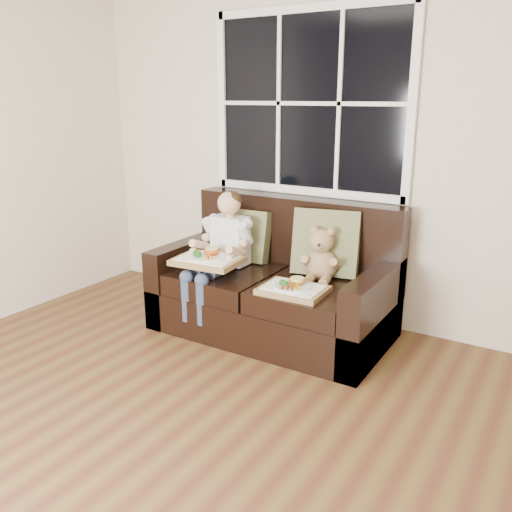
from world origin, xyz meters
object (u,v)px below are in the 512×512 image
Objects in this scene: child at (223,243)px; tray_left at (208,259)px; loveseat at (277,290)px; tray_right at (293,289)px; teddy_bear at (321,258)px.

child is 1.78× the size of tray_left.
loveseat is 3.86× the size of tray_right.
teddy_bear reaches higher than tray_right.
loveseat is at bearing 16.76° from child.
tray_left is 1.13× the size of tray_right.
tray_right is at bearing -15.82° from child.
tray_left is (0.01, -0.21, -0.07)m from child.
teddy_bear is 0.80× the size of tray_left.
teddy_bear is at bearing 20.90° from tray_left.
tray_left is at bearing -139.56° from loveseat.
loveseat is 0.54m from child.
teddy_bear reaches higher than tray_left.
child reaches higher than teddy_bear.
tray_left is at bearing 178.51° from tray_right.
loveseat is 3.43× the size of tray_left.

